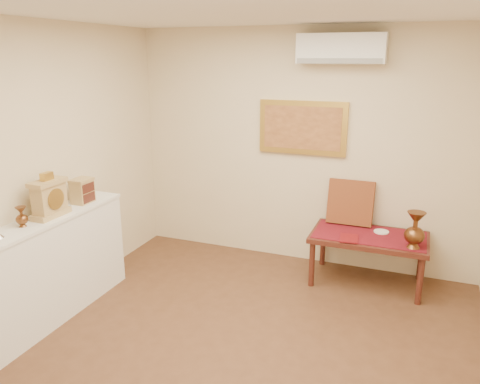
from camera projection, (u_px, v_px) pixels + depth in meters
The scene contains 16 objects.
floor at pixel (227, 366), 3.72m from camera, with size 4.50×4.50×0.00m, color brown.
ceiling at pixel (224, 3), 2.97m from camera, with size 4.50×4.50×0.00m, color white.
wall_back at pixel (302, 149), 5.36m from camera, with size 4.00×0.02×2.70m, color beige.
wall_left at pixel (13, 180), 4.04m from camera, with size 0.02×4.50×2.70m, color beige.
brass_urn_small at pixel (21, 214), 3.95m from camera, with size 0.10×0.10×0.23m, color brown, non-canonical shape.
table_cloth at pixel (369, 235), 4.95m from camera, with size 1.14×0.59×0.01m, color maroon.
brass_urn_tall at pixel (415, 226), 4.55m from camera, with size 0.20×0.20×0.45m, color brown, non-canonical shape.
plate at pixel (381, 232), 5.01m from camera, with size 0.16×0.16×0.01m, color white.
menu at pixel (349, 238), 4.83m from camera, with size 0.18×0.25×0.01m, color maroon.
cushion at pixel (351, 202), 5.21m from camera, with size 0.50×0.10×0.50m, color #5C1512.
display_ledge at pixel (41, 273), 4.22m from camera, with size 0.37×2.02×0.98m.
mantel_clock at pixel (49, 198), 4.18m from camera, with size 0.17×0.36×0.41m.
wooden_chest at pixel (82, 191), 4.60m from camera, with size 0.16×0.21×0.24m.
low_table at pixel (369, 241), 4.97m from camera, with size 1.20×0.70×0.55m.
painting at pixel (303, 128), 5.26m from camera, with size 1.00×0.06×0.60m.
ac_unit at pixel (341, 49), 4.79m from camera, with size 0.90×0.25×0.30m.
Camera 1 is at (1.25, -2.93, 2.38)m, focal length 35.00 mm.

